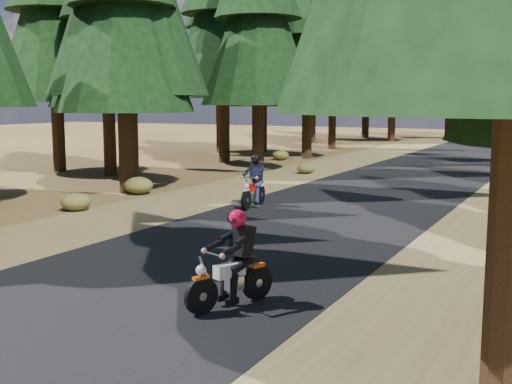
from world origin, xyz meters
TOP-DOWN VIEW (x-y plane):
  - ground at (0.00, 0.00)m, footprint 120.00×120.00m
  - road at (0.00, 5.00)m, footprint 6.00×100.00m
  - shoulder_l at (-4.60, 5.00)m, footprint 3.20×100.00m
  - shoulder_r at (4.60, 5.00)m, footprint 3.20×100.00m
  - understory_shrubs at (1.26, 7.41)m, footprint 15.05×30.74m
  - rider_lead at (1.71, -2.60)m, footprint 1.05×1.69m
  - rider_follow at (-2.17, 5.52)m, footprint 0.67×1.73m

SIDE VIEW (x-z plane):
  - ground at x=0.00m, z-range 0.00..0.00m
  - shoulder_l at x=-4.60m, z-range 0.00..0.01m
  - shoulder_r at x=4.60m, z-range 0.00..0.01m
  - road at x=0.00m, z-range 0.00..0.01m
  - understory_shrubs at x=1.26m, z-range -0.06..0.60m
  - rider_lead at x=1.71m, z-range -0.24..1.21m
  - rider_follow at x=-2.17m, z-range -0.25..1.26m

